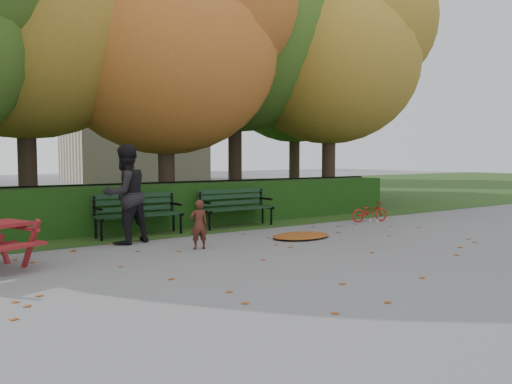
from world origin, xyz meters
TOP-DOWN VIEW (x-y plane):
  - ground at (0.00, 0.00)m, footprint 90.00×90.00m
  - grass_strip at (0.00, 14.00)m, footprint 90.00×90.00m
  - building_right at (8.00, 28.00)m, footprint 9.00×6.00m
  - hedge at (0.00, 4.50)m, footprint 13.00×0.90m
  - iron_fence at (0.00, 5.30)m, footprint 14.00×0.04m
  - tree_c at (0.83, 5.96)m, footprint 6.30×6.00m
  - tree_d at (3.88, 7.23)m, footprint 7.14×6.80m
  - tree_e at (6.52, 5.77)m, footprint 6.09×5.80m
  - tree_g at (8.33, 9.76)m, footprint 6.30×6.00m
  - bench_left at (-1.30, 3.70)m, footprint 1.80×0.57m
  - bench_right at (1.10, 3.70)m, footprint 1.80×0.57m
  - leaf_pile at (1.31, 1.53)m, footprint 1.39×1.05m
  - leaf_scatter at (0.00, 0.30)m, footprint 9.00×5.70m
  - child at (-0.98, 1.62)m, footprint 0.35×0.26m
  - adult at (-1.85, 2.90)m, footprint 1.08×0.94m
  - bicycle at (4.38, 2.51)m, footprint 1.04×0.61m

SIDE VIEW (x-z plane):
  - ground at x=0.00m, z-range 0.00..0.00m
  - grass_strip at x=0.00m, z-range 0.01..0.01m
  - leaf_scatter at x=0.00m, z-range 0.00..0.01m
  - leaf_pile at x=1.31m, z-range 0.00..0.09m
  - bicycle at x=4.38m, z-range 0.00..0.51m
  - child at x=-0.98m, z-range 0.00..0.88m
  - hedge at x=0.00m, z-range 0.00..1.00m
  - bench_left at x=-1.30m, z-range 0.08..0.96m
  - bench_right at x=1.10m, z-range 0.08..0.96m
  - iron_fence at x=0.00m, z-range 0.03..1.05m
  - adult at x=-1.85m, z-range 0.00..1.87m
  - tree_c at x=0.83m, z-range 0.82..8.82m
  - tree_e at x=6.52m, z-range 1.01..9.16m
  - tree_g at x=8.33m, z-range 1.10..9.65m
  - tree_d at x=3.88m, z-range 1.19..10.77m
  - building_right at x=8.00m, z-range 0.00..12.00m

